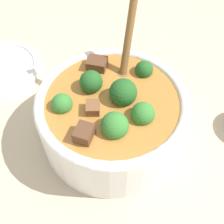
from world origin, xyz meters
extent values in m
plane|color=#C6B293|center=(0.00, 0.00, 0.00)|extent=(4.00, 4.00, 0.00)
cylinder|color=white|center=(0.00, 0.00, 0.05)|extent=(0.24, 0.24, 0.09)
torus|color=white|center=(0.00, 0.00, 0.09)|extent=(0.24, 0.24, 0.02)
cylinder|color=#B27533|center=(0.00, 0.00, 0.07)|extent=(0.21, 0.21, 0.06)
sphere|color=#235B23|center=(0.02, 0.08, 0.10)|extent=(0.03, 0.03, 0.03)
cylinder|color=#6B9956|center=(0.02, 0.08, 0.08)|extent=(0.01, 0.01, 0.01)
sphere|color=#235B23|center=(0.01, 0.01, 0.11)|extent=(0.04, 0.04, 0.04)
cylinder|color=#6B9956|center=(0.01, 0.01, 0.08)|extent=(0.01, 0.01, 0.02)
sphere|color=#387F33|center=(0.05, -0.01, 0.10)|extent=(0.03, 0.03, 0.03)
cylinder|color=#6B9956|center=(0.05, -0.01, 0.08)|extent=(0.01, 0.01, 0.02)
sphere|color=#235B23|center=(-0.04, 0.01, 0.11)|extent=(0.04, 0.04, 0.04)
cylinder|color=#6B9956|center=(-0.04, 0.01, 0.08)|extent=(0.01, 0.01, 0.02)
sphere|color=#387F33|center=(0.03, -0.05, 0.10)|extent=(0.04, 0.04, 0.04)
cylinder|color=#6B9956|center=(0.03, -0.05, 0.07)|extent=(0.01, 0.01, 0.02)
sphere|color=#387F33|center=(-0.06, -0.04, 0.10)|extent=(0.03, 0.03, 0.03)
cylinder|color=#6B9956|center=(-0.06, -0.04, 0.08)|extent=(0.01, 0.01, 0.01)
cube|color=brown|center=(-0.05, 0.06, 0.10)|extent=(0.04, 0.03, 0.02)
cube|color=brown|center=(-0.02, -0.03, 0.10)|extent=(0.03, 0.03, 0.02)
cube|color=brown|center=(-0.01, -0.08, 0.10)|extent=(0.03, 0.03, 0.02)
ellipsoid|color=brown|center=(-0.01, 0.06, 0.09)|extent=(0.04, 0.03, 0.01)
cylinder|color=brown|center=(-0.01, 0.10, 0.18)|extent=(0.02, 0.09, 0.19)
camera|label=1|loc=(0.11, -0.25, 0.42)|focal=45.00mm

